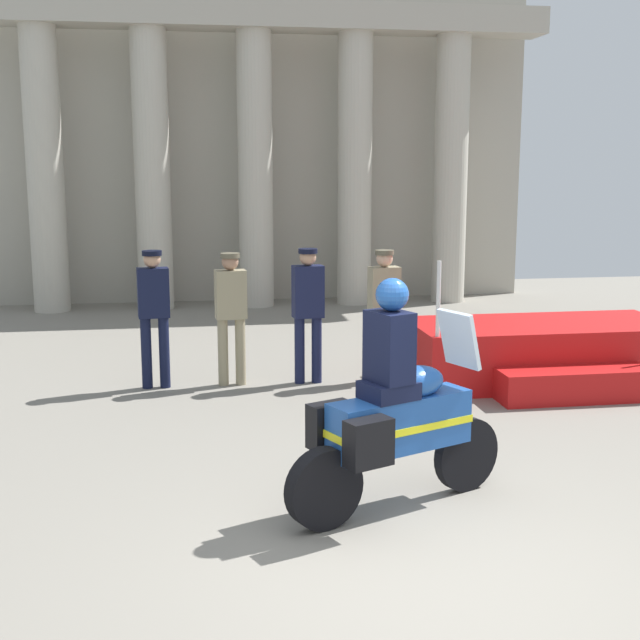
# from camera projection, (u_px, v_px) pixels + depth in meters

# --- Properties ---
(ground_plane) EXTENTS (28.73, 28.73, 0.00)m
(ground_plane) POSITION_uv_depth(u_px,v_px,m) (429.00, 571.00, 5.83)
(ground_plane) COLOR gray
(colonnade_backdrop) EXTENTS (11.37, 1.52, 6.29)m
(colonnade_backdrop) POSITION_uv_depth(u_px,v_px,m) (253.00, 137.00, 16.75)
(colonnade_backdrop) COLOR #A49F91
(colonnade_backdrop) RESTS_ON ground_plane
(reviewing_stand) EXTENTS (3.36, 1.99, 1.66)m
(reviewing_stand) POSITION_uv_depth(u_px,v_px,m) (544.00, 354.00, 10.89)
(reviewing_stand) COLOR #B71414
(reviewing_stand) RESTS_ON ground_plane
(officer_in_row_0) EXTENTS (0.40, 0.26, 1.73)m
(officer_in_row_0) POSITION_uv_depth(u_px,v_px,m) (154.00, 308.00, 10.46)
(officer_in_row_0) COLOR black
(officer_in_row_0) RESTS_ON ground_plane
(officer_in_row_1) EXTENTS (0.40, 0.26, 1.68)m
(officer_in_row_1) POSITION_uv_depth(u_px,v_px,m) (231.00, 308.00, 10.61)
(officer_in_row_1) COLOR gray
(officer_in_row_1) RESTS_ON ground_plane
(officer_in_row_2) EXTENTS (0.40, 0.26, 1.73)m
(officer_in_row_2) POSITION_uv_depth(u_px,v_px,m) (308.00, 305.00, 10.71)
(officer_in_row_2) COLOR #141938
(officer_in_row_2) RESTS_ON ground_plane
(officer_in_row_3) EXTENTS (0.40, 0.26, 1.70)m
(officer_in_row_3) POSITION_uv_depth(u_px,v_px,m) (384.00, 305.00, 10.81)
(officer_in_row_3) COLOR gray
(officer_in_row_3) RESTS_ON ground_plane
(motorcycle_with_rider) EXTENTS (1.96, 1.06, 1.90)m
(motorcycle_with_rider) POSITION_uv_depth(u_px,v_px,m) (393.00, 415.00, 6.73)
(motorcycle_with_rider) COLOR black
(motorcycle_with_rider) RESTS_ON ground_plane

